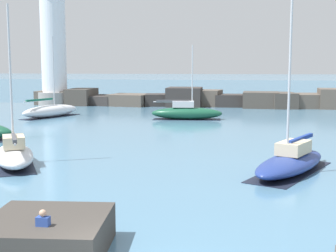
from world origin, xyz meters
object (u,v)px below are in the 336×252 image
at_px(sailboat_moored_1, 14,154).
at_px(sailboat_moored_3, 51,111).
at_px(lighthouse, 53,50).
at_px(sailboat_moored_2, 186,113).
at_px(person_on_rocks, 44,234).
at_px(sailboat_moored_5, 291,161).

bearing_deg(sailboat_moored_1, sailboat_moored_3, 108.84).
xyz_separation_m(lighthouse, sailboat_moored_3, (5.82, -14.98, -7.00)).
bearing_deg(lighthouse, sailboat_moored_3, -68.76).
distance_m(sailboat_moored_2, sailboat_moored_3, 14.65).
bearing_deg(lighthouse, sailboat_moored_1, -70.22).
bearing_deg(sailboat_moored_2, lighthouse, 144.00).
bearing_deg(person_on_rocks, lighthouse, 112.56).
height_order(lighthouse, sailboat_moored_2, lighthouse).
distance_m(sailboat_moored_1, person_on_rocks, 13.93).
distance_m(sailboat_moored_1, sailboat_moored_5, 14.97).
bearing_deg(person_on_rocks, sailboat_moored_1, 120.73).
relative_size(lighthouse, sailboat_moored_1, 1.96).
bearing_deg(sailboat_moored_1, sailboat_moored_5, 2.89).
xyz_separation_m(sailboat_moored_1, sailboat_moored_2, (6.65, 23.55, 0.08)).
xyz_separation_m(sailboat_moored_3, person_on_rocks, (15.12, -35.42, 0.18)).
relative_size(sailboat_moored_5, person_on_rocks, 6.86).
bearing_deg(sailboat_moored_1, sailboat_moored_2, 74.24).
height_order(lighthouse, sailboat_moored_5, lighthouse).
xyz_separation_m(lighthouse, sailboat_moored_2, (20.47, -14.87, -6.96)).
distance_m(sailboat_moored_2, sailboat_moored_5, 24.26).
relative_size(sailboat_moored_2, sailboat_moored_5, 0.71).
bearing_deg(sailboat_moored_5, sailboat_moored_1, -177.11).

